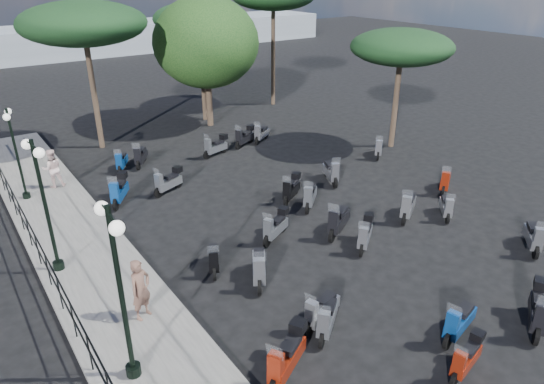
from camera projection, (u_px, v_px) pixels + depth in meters
ground at (300, 241)px, 17.06m from camera, size 120.00×120.00×0.00m
sidewalk at (87, 260)px, 15.85m from camera, size 3.00×30.00×0.15m
railing at (41, 253)px, 14.67m from camera, size 0.04×26.04×1.10m
lamp_post_0 at (120, 285)px, 10.25m from camera, size 0.35×1.30×4.41m
lamp_post_1 at (44, 199)px, 14.22m from camera, size 0.43×1.25×4.28m
lamp_post_2 at (15, 149)px, 18.99m from camera, size 0.44×1.09×3.77m
woman at (141, 289)px, 12.82m from camera, size 0.76×0.65×1.77m
pedestrian_far at (52, 168)px, 20.57m from camera, size 0.88×0.72×1.68m
scooter_1 at (287, 357)px, 11.25m from camera, size 1.68×1.09×1.47m
scooter_2 at (214, 259)px, 15.26m from camera, size 0.85×1.41×1.22m
scooter_3 at (259, 268)px, 14.67m from camera, size 1.12×1.61×1.46m
scooter_4 at (119, 190)px, 19.61m from camera, size 1.18×1.58×1.44m
scooter_5 at (122, 162)px, 22.82m from camera, size 0.93×1.37×1.23m
scooter_6 at (466, 358)px, 11.37m from camera, size 1.47×0.57×1.18m
scooter_7 at (321, 311)px, 12.91m from camera, size 1.62×0.74×1.33m
scooter_8 at (327, 319)px, 12.62m from camera, size 1.37×1.09×1.31m
scooter_9 at (276, 227)px, 17.00m from camera, size 1.52×0.92×1.31m
scooter_10 at (168, 182)px, 20.52m from camera, size 1.58×0.83×1.31m
scooter_11 at (141, 156)px, 23.32m from camera, size 1.07×1.45×1.35m
scooter_12 at (538, 311)px, 12.77m from camera, size 1.67×1.10×1.47m
scooter_13 at (459, 322)px, 12.48m from camera, size 1.69×0.66×1.36m
scooter_14 at (365, 234)px, 16.51m from camera, size 1.43×1.11×1.32m
scooter_15 at (338, 221)px, 17.32m from camera, size 1.68×1.07×1.48m
scooter_16 at (291, 189)px, 19.89m from camera, size 1.44×1.04×1.30m
scooter_17 at (216, 147)px, 24.51m from camera, size 1.62×0.71×1.32m
scooter_20 at (446, 207)px, 18.52m from camera, size 1.15×1.17×1.23m
scooter_21 at (310, 196)px, 19.28m from camera, size 1.36×1.23×1.38m
scooter_22 at (331, 172)px, 21.48m from camera, size 0.92×1.67×1.42m
scooter_23 at (245, 137)px, 25.84m from camera, size 1.57×0.89×1.33m
scooter_25 at (533, 237)px, 16.36m from camera, size 1.40×1.20×1.38m
scooter_26 at (408, 206)px, 18.42m from camera, size 1.61×1.06×1.44m
scooter_27 at (445, 181)px, 20.65m from camera, size 1.51×1.02×1.36m
scooter_28 at (379, 148)px, 24.43m from camera, size 1.28×1.14×1.29m
scooter_29 at (261, 134)px, 26.53m from camera, size 1.44×0.97×1.30m
broadleaf_tree at (206, 43)px, 27.41m from camera, size 6.01×6.01×7.42m
pine_0 at (199, 18)px, 28.03m from camera, size 5.36×5.36×6.99m
pine_2 at (83, 24)px, 23.22m from camera, size 6.09×6.09×7.36m
pine_3 at (402, 47)px, 23.85m from camera, size 5.09×5.09×6.07m
distant_hills at (29, 44)px, 49.70m from camera, size 70.00×8.00×3.00m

